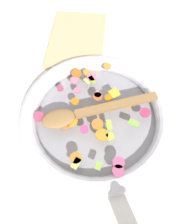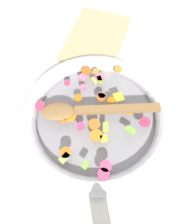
% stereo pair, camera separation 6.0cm
% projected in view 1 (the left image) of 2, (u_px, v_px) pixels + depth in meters
% --- Properties ---
extents(ground_plane, '(4.00, 4.00, 0.00)m').
position_uv_depth(ground_plane, '(96.00, 120.00, 0.65)').
color(ground_plane, silver).
extents(skillet, '(0.44, 0.44, 0.05)m').
position_uv_depth(skillet, '(96.00, 117.00, 0.63)').
color(skillet, gray).
rests_on(skillet, ground_plane).
extents(chopped_vegetables, '(0.35, 0.32, 0.01)m').
position_uv_depth(chopped_vegetables, '(93.00, 112.00, 0.60)').
color(chopped_vegetables, orange).
rests_on(chopped_vegetables, skillet).
extents(wooden_spoon, '(0.15, 0.32, 0.01)m').
position_uv_depth(wooden_spoon, '(88.00, 112.00, 0.59)').
color(wooden_spoon, olive).
rests_on(wooden_spoon, chopped_vegetables).
extents(cutting_board, '(0.27, 0.19, 0.02)m').
position_uv_depth(cutting_board, '(77.00, 40.00, 0.79)').
color(cutting_board, tan).
rests_on(cutting_board, ground_plane).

